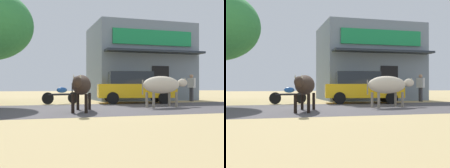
# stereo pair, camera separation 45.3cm
# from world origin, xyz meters

# --- Properties ---
(ground) EXTENTS (80.00, 80.00, 0.00)m
(ground) POSITION_xyz_m (0.00, 0.00, 0.00)
(ground) COLOR tan
(asphalt_road) EXTENTS (72.00, 5.75, 0.00)m
(asphalt_road) POSITION_xyz_m (0.00, 0.00, 0.00)
(asphalt_road) COLOR #474245
(asphalt_road) RESTS_ON ground
(storefront_right_club) EXTENTS (6.32, 5.44, 4.86)m
(storefront_right_club) POSITION_xyz_m (4.77, 7.08, 2.43)
(storefront_right_club) COLOR slate
(storefront_right_club) RESTS_ON ground
(parked_hatchback_car) EXTENTS (4.21, 2.36, 1.64)m
(parked_hatchback_car) POSITION_xyz_m (2.93, 3.16, 0.84)
(parked_hatchback_car) COLOR gold
(parked_hatchback_car) RESTS_ON ground
(parked_motorcycle) EXTENTS (1.89, 0.61, 1.04)m
(parked_motorcycle) POSITION_xyz_m (-0.79, 3.59, 0.46)
(parked_motorcycle) COLOR black
(parked_motorcycle) RESTS_ON ground
(cow_near_brown) EXTENTS (1.20, 2.67, 1.28)m
(cow_near_brown) POSITION_xyz_m (-0.60, -0.99, 0.92)
(cow_near_brown) COLOR #30241C
(cow_near_brown) RESTS_ON ground
(cow_far_dark) EXTENTS (2.54, 1.17, 1.31)m
(cow_far_dark) POSITION_xyz_m (3.10, 0.12, 0.93)
(cow_far_dark) COLOR beige
(cow_far_dark) RESTS_ON ground
(pedestrian_by_shop) EXTENTS (0.38, 0.61, 1.58)m
(pedestrian_by_shop) POSITION_xyz_m (6.75, 3.80, 0.92)
(pedestrian_by_shop) COLOR #3F3F47
(pedestrian_by_shop) RESTS_ON ground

